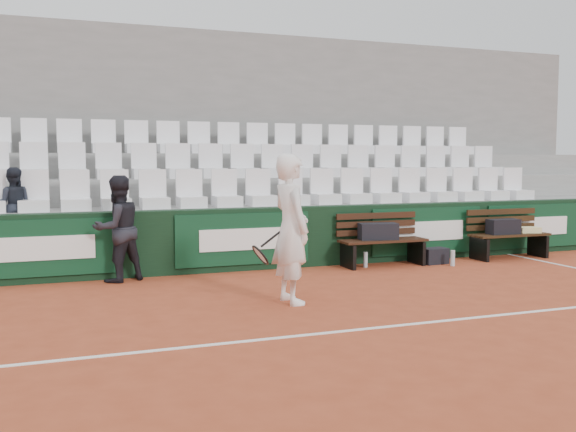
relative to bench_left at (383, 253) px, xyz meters
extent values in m
plane|color=#A84325|center=(-2.14, -3.52, -0.23)|extent=(80.00, 80.00, 0.00)
cube|color=white|center=(-2.14, -3.52, -0.22)|extent=(18.00, 0.06, 0.01)
cube|color=black|center=(-2.14, 0.48, 0.28)|extent=(18.00, 0.30, 1.00)
cube|color=#0C381E|center=(-5.34, 0.31, 0.30)|extent=(2.20, 0.04, 0.82)
cube|color=#0C381E|center=(-2.34, 0.31, 0.30)|extent=(2.20, 0.04, 0.82)
cube|color=#0C381E|center=(1.06, 0.31, 0.30)|extent=(2.20, 0.04, 0.82)
cube|color=#0C381E|center=(3.46, 0.31, 0.30)|extent=(2.20, 0.04, 0.82)
cube|color=gray|center=(-2.14, 1.10, 0.28)|extent=(18.00, 0.95, 1.00)
cube|color=gray|center=(-2.14, 2.05, 0.50)|extent=(18.00, 0.95, 1.45)
cube|color=gray|center=(-2.14, 3.00, 0.72)|extent=(18.00, 0.95, 1.90)
cube|color=gray|center=(-2.14, 3.63, 1.98)|extent=(18.00, 0.30, 4.40)
cube|color=white|center=(-2.14, 0.93, 1.09)|extent=(11.90, 0.44, 0.63)
cube|color=white|center=(-2.14, 1.88, 1.54)|extent=(11.90, 0.44, 0.63)
cube|color=white|center=(-2.14, 2.83, 1.99)|extent=(11.90, 0.44, 0.63)
cube|color=#361C10|center=(0.00, 0.00, 0.00)|extent=(1.50, 0.56, 0.45)
cube|color=#331F0F|center=(2.55, -0.06, 0.00)|extent=(1.50, 0.56, 0.45)
cube|color=black|center=(-0.09, 0.01, 0.36)|extent=(0.68, 0.39, 0.27)
cube|color=black|center=(2.40, -0.07, 0.36)|extent=(0.59, 0.30, 0.27)
cube|color=beige|center=(2.99, -0.05, 0.28)|extent=(0.42, 0.35, 0.10)
cube|color=black|center=(0.94, -0.10, -0.09)|extent=(0.47, 0.31, 0.27)
cylinder|color=#B2C2CA|center=(-0.34, -0.03, -0.10)|extent=(0.07, 0.07, 0.26)
cylinder|color=#B2C1CA|center=(1.09, -0.42, -0.09)|extent=(0.07, 0.07, 0.26)
imported|color=white|center=(-2.44, -2.06, 0.70)|extent=(0.50, 0.71, 1.85)
torus|color=black|center=(-2.84, -2.06, 0.40)|extent=(0.19, 0.30, 0.26)
cylinder|color=black|center=(-2.70, -2.06, 0.58)|extent=(0.26, 0.03, 0.20)
imported|color=black|center=(-4.31, 0.14, 0.55)|extent=(0.93, 0.85, 1.55)
imported|color=black|center=(-5.74, 0.98, 1.33)|extent=(0.57, 0.46, 1.12)
camera|label=1|loc=(-5.23, -9.43, 1.55)|focal=40.00mm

